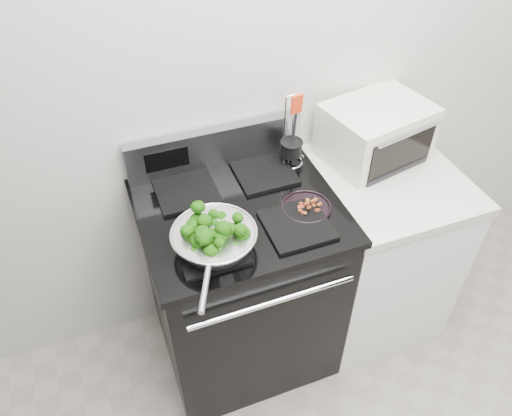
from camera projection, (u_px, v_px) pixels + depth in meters
name	position (u px, v px, depth m)	size (l,w,h in m)	color
back_wall	(280.00, 64.00, 2.00)	(4.00, 0.02, 2.70)	beige
gas_range	(242.00, 283.00, 2.27)	(0.79, 0.69, 1.13)	black
counter	(372.00, 248.00, 2.46)	(0.62, 0.68, 0.92)	white
skillet	(214.00, 238.00, 1.77)	(0.31, 0.47, 0.07)	silver
broccoli_pile	(214.00, 234.00, 1.76)	(0.24, 0.24, 0.08)	black
bacon_plate	(306.00, 205.00, 1.94)	(0.20, 0.20, 0.04)	black
utensil_holder	(291.00, 151.00, 2.13)	(0.11, 0.11, 0.34)	silver
toaster_oven	(376.00, 132.00, 2.18)	(0.49, 0.41, 0.25)	beige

